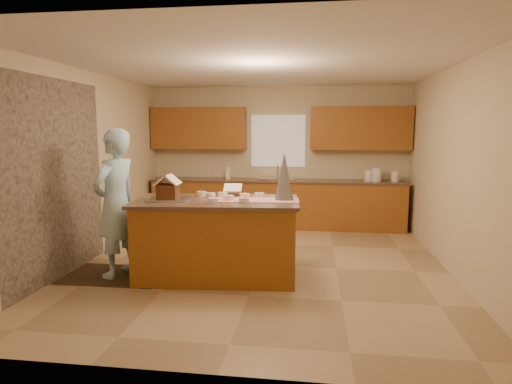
# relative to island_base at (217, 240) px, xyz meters

# --- Properties ---
(floor) EXTENTS (5.50, 5.50, 0.00)m
(floor) POSITION_rel_island_base_xyz_m (0.50, 0.54, -0.48)
(floor) COLOR tan
(floor) RESTS_ON ground
(ceiling) EXTENTS (5.50, 5.50, 0.00)m
(ceiling) POSITION_rel_island_base_xyz_m (0.50, 0.54, 2.22)
(ceiling) COLOR silver
(ceiling) RESTS_ON floor
(wall_back) EXTENTS (5.50, 5.50, 0.00)m
(wall_back) POSITION_rel_island_base_xyz_m (0.50, 3.29, 0.87)
(wall_back) COLOR beige
(wall_back) RESTS_ON floor
(wall_front) EXTENTS (5.50, 5.50, 0.00)m
(wall_front) POSITION_rel_island_base_xyz_m (0.50, -2.21, 0.87)
(wall_front) COLOR beige
(wall_front) RESTS_ON floor
(wall_left) EXTENTS (5.50, 5.50, 0.00)m
(wall_left) POSITION_rel_island_base_xyz_m (-2.00, 0.54, 0.87)
(wall_left) COLOR beige
(wall_left) RESTS_ON floor
(wall_right) EXTENTS (5.50, 5.50, 0.00)m
(wall_right) POSITION_rel_island_base_xyz_m (3.00, 0.54, 0.87)
(wall_right) COLOR beige
(wall_right) RESTS_ON floor
(stone_accent) EXTENTS (0.00, 2.50, 2.50)m
(stone_accent) POSITION_rel_island_base_xyz_m (-1.98, -0.26, 0.77)
(stone_accent) COLOR gray
(stone_accent) RESTS_ON wall_left
(window_curtain) EXTENTS (1.05, 0.03, 1.00)m
(window_curtain) POSITION_rel_island_base_xyz_m (0.50, 3.26, 1.17)
(window_curtain) COLOR white
(window_curtain) RESTS_ON wall_back
(back_counter_base) EXTENTS (4.80, 0.60, 0.88)m
(back_counter_base) POSITION_rel_island_base_xyz_m (0.50, 2.99, -0.04)
(back_counter_base) COLOR #9F5A20
(back_counter_base) RESTS_ON floor
(back_counter_top) EXTENTS (4.85, 0.63, 0.04)m
(back_counter_top) POSITION_rel_island_base_xyz_m (0.50, 2.99, 0.42)
(back_counter_top) COLOR brown
(back_counter_top) RESTS_ON back_counter_base
(upper_cabinet_left) EXTENTS (1.85, 0.35, 0.80)m
(upper_cabinet_left) POSITION_rel_island_base_xyz_m (-1.05, 3.11, 1.42)
(upper_cabinet_left) COLOR brown
(upper_cabinet_left) RESTS_ON wall_back
(upper_cabinet_right) EXTENTS (1.85, 0.35, 0.80)m
(upper_cabinet_right) POSITION_rel_island_base_xyz_m (2.05, 3.11, 1.42)
(upper_cabinet_right) COLOR brown
(upper_cabinet_right) RESTS_ON wall_back
(sink) EXTENTS (0.70, 0.45, 0.12)m
(sink) POSITION_rel_island_base_xyz_m (0.50, 2.99, 0.41)
(sink) COLOR silver
(sink) RESTS_ON back_counter_top
(faucet) EXTENTS (0.03, 0.03, 0.28)m
(faucet) POSITION_rel_island_base_xyz_m (0.50, 3.17, 0.58)
(faucet) COLOR silver
(faucet) RESTS_ON back_counter_top
(island_base) EXTENTS (2.02, 1.13, 0.95)m
(island_base) POSITION_rel_island_base_xyz_m (0.00, 0.00, 0.00)
(island_base) COLOR #9F5A20
(island_base) RESTS_ON floor
(island_top) EXTENTS (2.12, 1.22, 0.04)m
(island_top) POSITION_rel_island_base_xyz_m (0.00, 0.00, 0.50)
(island_top) COLOR brown
(island_top) RESTS_ON island_base
(table_runner) EXTENTS (1.11, 0.48, 0.01)m
(table_runner) POSITION_rel_island_base_xyz_m (0.49, 0.04, 0.52)
(table_runner) COLOR #A00B13
(table_runner) RESTS_ON island_top
(baking_tray) EXTENTS (0.53, 0.41, 0.03)m
(baking_tray) POSITION_rel_island_base_xyz_m (-0.59, -0.10, 0.53)
(baking_tray) COLOR silver
(baking_tray) RESTS_ON island_top
(cookbook) EXTENTS (0.25, 0.20, 0.10)m
(cookbook) POSITION_rel_island_base_xyz_m (0.13, 0.42, 0.62)
(cookbook) COLOR white
(cookbook) RESTS_ON island_top
(tinsel_tree) EXTENTS (0.26, 0.26, 0.60)m
(tinsel_tree) POSITION_rel_island_base_xyz_m (0.84, 0.12, 0.82)
(tinsel_tree) COLOR #B6B7C3
(tinsel_tree) RESTS_ON island_top
(rug) EXTENTS (1.27, 0.83, 0.01)m
(rug) POSITION_rel_island_base_xyz_m (-1.31, -0.14, -0.47)
(rug) COLOR black
(rug) RESTS_ON floor
(boy) EXTENTS (0.63, 0.78, 1.87)m
(boy) POSITION_rel_island_base_xyz_m (-1.26, -0.14, 0.47)
(boy) COLOR #ABD7F3
(boy) RESTS_ON rug
(canister_a) EXTENTS (0.15, 0.15, 0.21)m
(canister_a) POSITION_rel_island_base_xyz_m (2.22, 2.99, 0.55)
(canister_a) COLOR white
(canister_a) RESTS_ON back_counter_top
(canister_b) EXTENTS (0.17, 0.17, 0.25)m
(canister_b) POSITION_rel_island_base_xyz_m (2.37, 2.99, 0.57)
(canister_b) COLOR white
(canister_b) RESTS_ON back_counter_top
(canister_c) EXTENTS (0.13, 0.13, 0.19)m
(canister_c) POSITION_rel_island_base_xyz_m (2.70, 2.99, 0.54)
(canister_c) COLOR white
(canister_c) RESTS_ON back_counter_top
(paper_towel) EXTENTS (0.10, 0.10, 0.23)m
(paper_towel) POSITION_rel_island_base_xyz_m (-0.45, 2.99, 0.56)
(paper_towel) COLOR white
(paper_towel) RESTS_ON back_counter_top
(gingerbread_house) EXTENTS (0.32, 0.33, 0.31)m
(gingerbread_house) POSITION_rel_island_base_xyz_m (-0.59, -0.10, 0.66)
(gingerbread_house) COLOR brown
(gingerbread_house) RESTS_ON baking_tray
(candy_bowls) EXTENTS (0.91, 0.67, 0.06)m
(candy_bowls) POSITION_rel_island_base_xyz_m (0.13, 0.10, 0.55)
(candy_bowls) COLOR #9B336A
(candy_bowls) RESTS_ON island_top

